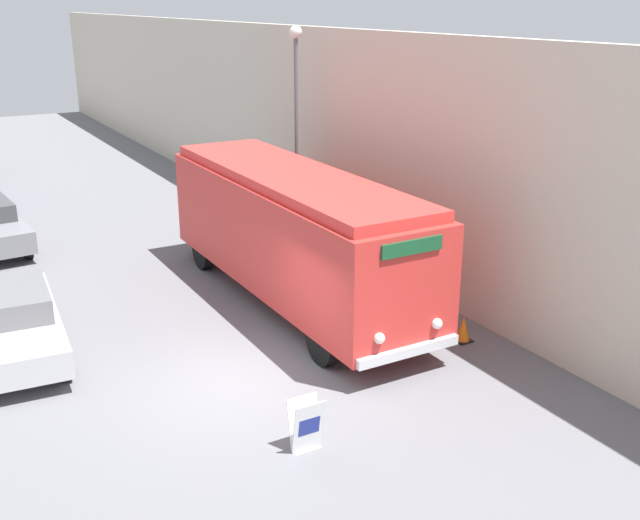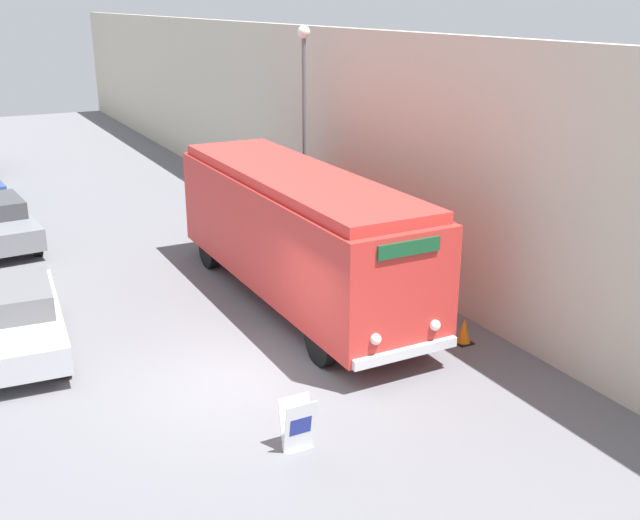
{
  "view_description": "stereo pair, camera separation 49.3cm",
  "coord_description": "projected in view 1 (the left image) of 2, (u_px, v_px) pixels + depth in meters",
  "views": [
    {
      "loc": [
        -5.02,
        -12.08,
        7.07
      ],
      "look_at": [
        2.36,
        0.88,
        1.88
      ],
      "focal_mm": 42.0,
      "sensor_mm": 36.0,
      "label": 1
    },
    {
      "loc": [
        -4.59,
        -12.32,
        7.07
      ],
      "look_at": [
        2.36,
        0.88,
        1.88
      ],
      "focal_mm": 42.0,
      "sensor_mm": 36.0,
      "label": 2
    }
  ],
  "objects": [
    {
      "name": "streetlamp",
      "position": [
        296.0,
        107.0,
        21.48
      ],
      "size": [
        0.36,
        0.36,
        6.42
      ],
      "color": "#595E60",
      "rests_on": "ground_plane"
    },
    {
      "name": "vintage_bus",
      "position": [
        293.0,
        230.0,
        18.03
      ],
      "size": [
        2.48,
        9.62,
        3.24
      ],
      "color": "black",
      "rests_on": "ground_plane"
    },
    {
      "name": "ground_plane",
      "position": [
        237.0,
        383.0,
        14.58
      ],
      "size": [
        80.0,
        80.0,
        0.0
      ],
      "primitive_type": "plane",
      "color": "slate"
    },
    {
      "name": "building_wall_right",
      "position": [
        283.0,
        125.0,
        24.63
      ],
      "size": [
        0.3,
        60.0,
        6.36
      ],
      "color": "beige",
      "rests_on": "ground_plane"
    },
    {
      "name": "traffic_cone",
      "position": [
        463.0,
        329.0,
        16.31
      ],
      "size": [
        0.36,
        0.36,
        0.58
      ],
      "color": "black",
      "rests_on": "ground_plane"
    },
    {
      "name": "sign_board",
      "position": [
        306.0,
        426.0,
        12.31
      ],
      "size": [
        0.56,
        0.35,
        0.92
      ],
      "color": "gray",
      "rests_on": "ground_plane"
    },
    {
      "name": "parked_car_near",
      "position": [
        12.0,
        321.0,
        15.62
      ],
      "size": [
        2.16,
        4.83,
        1.41
      ],
      "rotation": [
        0.0,
        0.0,
        -0.08
      ],
      "color": "black",
      "rests_on": "ground_plane"
    }
  ]
}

